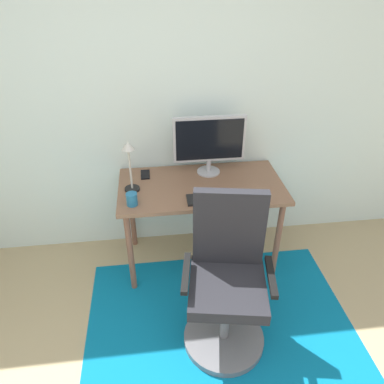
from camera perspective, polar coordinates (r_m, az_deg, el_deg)
wall_back at (r=2.81m, az=-9.01°, el=14.54°), size 6.00×0.10×2.60m
area_rug at (r=2.69m, az=4.55°, el=-20.52°), size 1.84×1.41×0.01m
desk at (r=2.75m, az=1.44°, el=-0.32°), size 1.23×0.64×0.74m
monitor at (r=2.75m, az=2.75°, el=8.04°), size 0.55×0.18×0.46m
keyboard at (r=2.54m, az=4.02°, el=-0.99°), size 0.43×0.13×0.02m
computer_mouse at (r=2.58m, az=10.79°, el=-0.72°), size 0.06×0.10×0.03m
coffee_cup at (r=2.49m, az=-9.48°, el=-1.13°), size 0.08×0.08×0.09m
cell_phone at (r=2.85m, az=-7.39°, el=2.76°), size 0.07×0.14×0.01m
desk_lamp at (r=2.55m, az=-9.90°, el=5.23°), size 0.11×0.11×0.39m
office_chair at (r=2.33m, az=5.49°, el=-14.87°), size 0.58×0.53×1.07m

